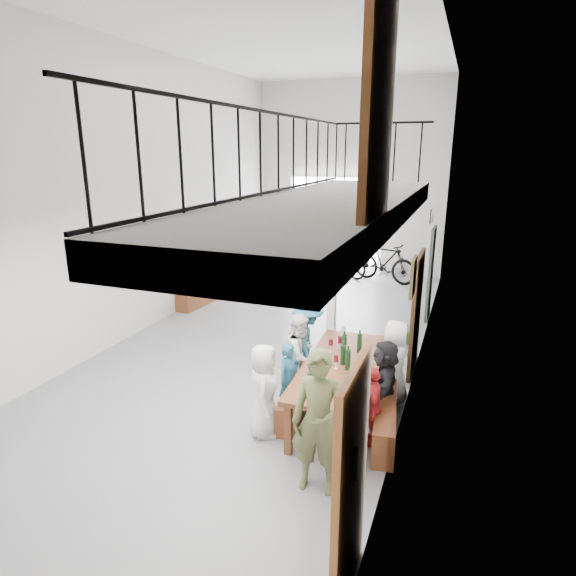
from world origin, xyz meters
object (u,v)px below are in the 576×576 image
at_px(side_bench, 203,294).
at_px(host_standing, 319,422).
at_px(oak_barrel, 270,255).
at_px(serving_counter, 306,256).
at_px(bicycle_near, 339,260).
at_px(bench_inner, 301,393).
at_px(tasting_table, 341,370).

xyz_separation_m(side_bench, host_standing, (4.58, -5.36, 0.58)).
distance_m(oak_barrel, serving_counter, 1.12).
relative_size(side_bench, bicycle_near, 0.92).
relative_size(host_standing, bicycle_near, 0.90).
relative_size(bench_inner, bicycle_near, 0.99).
distance_m(side_bench, serving_counter, 4.22).
bearing_deg(side_bench, bicycle_near, 56.16).
height_order(bench_inner, serving_counter, serving_counter).
bearing_deg(host_standing, side_bench, 126.02).
bearing_deg(bicycle_near, oak_barrel, 114.58).
bearing_deg(side_bench, serving_counter, 71.90).
bearing_deg(bench_inner, tasting_table, -12.34).
relative_size(bench_inner, side_bench, 1.07).
height_order(side_bench, host_standing, host_standing).
xyz_separation_m(side_bench, oak_barrel, (0.32, 3.47, 0.26)).
height_order(oak_barrel, host_standing, host_standing).
relative_size(oak_barrel, host_standing, 0.61).
relative_size(serving_counter, host_standing, 1.03).
bearing_deg(serving_counter, tasting_table, -70.22).
bearing_deg(side_bench, host_standing, -49.46).
relative_size(side_bench, serving_counter, 0.99).
relative_size(tasting_table, side_bench, 1.48).
xyz_separation_m(bench_inner, oak_barrel, (-3.50, 7.23, 0.29)).
bearing_deg(host_standing, serving_counter, 104.75).
relative_size(tasting_table, host_standing, 1.52).
bearing_deg(oak_barrel, bench_inner, -64.16).
xyz_separation_m(tasting_table, bench_inner, (-0.61, 0.07, -0.50)).
height_order(tasting_table, bicycle_near, bicycle_near).
bearing_deg(bench_inner, side_bench, 129.41).
xyz_separation_m(bench_inner, bicycle_near, (-1.38, 7.41, 0.27)).
bearing_deg(tasting_table, side_bench, 136.65).
xyz_separation_m(serving_counter, bicycle_near, (1.13, -0.36, 0.03)).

